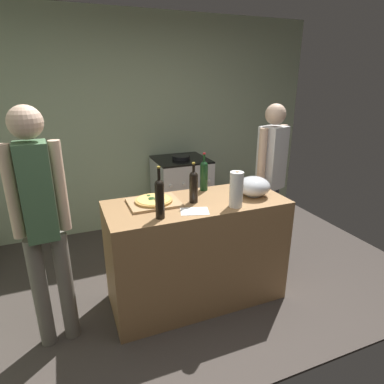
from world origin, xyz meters
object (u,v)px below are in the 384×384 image
Objects in this scene: paper_towel_roll at (236,189)px; wine_bottle_clear at (204,174)px; wine_bottle_amber at (160,197)px; wine_bottle_dark at (194,186)px; person_in_stripes at (42,219)px; pizza at (154,200)px; mixing_bowl at (254,186)px; stove at (181,194)px; person_in_red at (271,174)px.

wine_bottle_clear reaches higher than paper_towel_roll.
wine_bottle_dark is at bearing 30.43° from wine_bottle_amber.
paper_towel_roll is 0.16× the size of person_in_stripes.
wine_bottle_dark is (0.31, -0.09, 0.11)m from pizza.
stove is at bearing 95.54° from mixing_bowl.
person_in_stripes reaches higher than stove.
person_in_stripes is (-1.38, 0.13, -0.07)m from paper_towel_roll.
wine_bottle_clear is at bearing 50.87° from wine_bottle_dark.
paper_towel_roll is 1.69m from stove.
pizza is 0.54m from wine_bottle_clear.
paper_towel_roll reaches higher than mixing_bowl.
mixing_bowl is 0.59m from person_in_red.
person_in_red reaches higher than paper_towel_roll.
stove is (0.12, 1.58, -0.59)m from paper_towel_roll.
person_in_red is at bearing 11.16° from person_in_stripes.
wine_bottle_clear is at bearing 17.34° from pizza.
paper_towel_roll is (0.58, -0.29, 0.11)m from pizza.
wine_bottle_dark is 0.86× the size of wine_bottle_amber.
mixing_bowl is 0.54m from wine_bottle_dark.
wine_bottle_clear is at bearing 39.50° from wine_bottle_amber.
mixing_bowl is 0.81× the size of wine_bottle_clear.
pizza is 0.17× the size of person_in_stripes.
wine_bottle_dark is 0.31m from wine_bottle_clear.
wine_bottle_clear is at bearing 13.54° from person_in_stripes.
wine_bottle_amber is (-0.34, -0.20, 0.02)m from wine_bottle_dark.
person_in_red is (0.77, 0.10, -0.11)m from wine_bottle_clear.
mixing_bowl is at bearing -9.13° from pizza.
person_in_stripes is at bearing -136.22° from stove.
wine_bottle_dark is 0.39m from wine_bottle_amber.
person_in_stripes is (-1.51, -1.44, 0.52)m from stove.
person_in_stripes is at bearing -168.91° from pizza.
stove is (0.39, 1.37, -0.59)m from wine_bottle_dark.
pizza is 1.30m from person_in_red.
person_in_stripes is at bearing -176.28° from wine_bottle_dark.
wine_bottle_amber is 0.23× the size of person_in_red.
wine_bottle_dark reaches higher than pizza.
wine_bottle_dark is at bearing 142.86° from paper_towel_roll.
wine_bottle_amber is 0.79m from person_in_stripes.
wine_bottle_dark is 1.54m from stove.
wine_bottle_dark is (-0.53, 0.05, 0.06)m from mixing_bowl.
person_in_stripes is at bearing -168.84° from person_in_red.
wine_bottle_dark is at bearing -129.13° from wine_bottle_clear.
wine_bottle_amber is at bearing -114.97° from stove.
pizza is 0.78× the size of wine_bottle_amber.
wine_bottle_clear reaches higher than wine_bottle_dark.
wine_bottle_clear is 1.29m from stove.
wine_bottle_amber is 0.22× the size of person_in_stripes.
wine_bottle_amber is 1.13× the size of wine_bottle_clear.
paper_towel_roll is at bearing -0.57° from wine_bottle_amber.
person_in_red is (0.70, 0.54, -0.11)m from paper_towel_roll.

